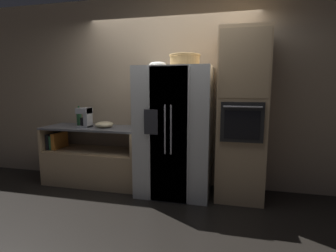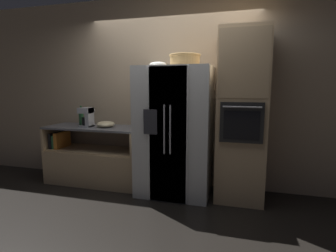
# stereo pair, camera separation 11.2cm
# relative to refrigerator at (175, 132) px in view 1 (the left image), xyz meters

# --- Properties ---
(ground_plane) EXTENTS (20.00, 20.00, 0.00)m
(ground_plane) POSITION_rel_refrigerator_xyz_m (-0.14, -0.01, -0.88)
(ground_plane) COLOR black
(wall_back) EXTENTS (12.00, 0.06, 2.80)m
(wall_back) POSITION_rel_refrigerator_xyz_m (-0.14, 0.40, 0.52)
(wall_back) COLOR tan
(wall_back) RESTS_ON ground_plane
(counter_left) EXTENTS (1.49, 0.60, 0.88)m
(counter_left) POSITION_rel_refrigerator_xyz_m (-1.30, 0.07, -0.56)
(counter_left) COLOR tan
(counter_left) RESTS_ON ground_plane
(refrigerator) EXTENTS (0.99, 0.77, 1.75)m
(refrigerator) POSITION_rel_refrigerator_xyz_m (0.00, 0.00, 0.00)
(refrigerator) COLOR silver
(refrigerator) RESTS_ON ground_plane
(wall_oven) EXTENTS (0.61, 0.69, 2.20)m
(wall_oven) POSITION_rel_refrigerator_xyz_m (0.88, 0.06, 0.23)
(wall_oven) COLOR tan
(wall_oven) RESTS_ON ground_plane
(wicker_basket) EXTENTS (0.40, 0.40, 0.15)m
(wicker_basket) POSITION_rel_refrigerator_xyz_m (0.14, -0.03, 0.96)
(wicker_basket) COLOR tan
(wicker_basket) RESTS_ON refrigerator
(fruit_bowl) EXTENTS (0.22, 0.22, 0.07)m
(fruit_bowl) POSITION_rel_refrigerator_xyz_m (-0.23, -0.03, 0.91)
(fruit_bowl) COLOR white
(fruit_bowl) RESTS_ON refrigerator
(bottle_tall) EXTENTS (0.08, 0.08, 0.30)m
(bottle_tall) POSITION_rel_refrigerator_xyz_m (-1.58, 0.18, 0.14)
(bottle_tall) COLOR #33723F
(bottle_tall) RESTS_ON counter_left
(mixing_bowl) EXTENTS (0.27, 0.27, 0.09)m
(mixing_bowl) POSITION_rel_refrigerator_xyz_m (-1.08, 0.05, 0.05)
(mixing_bowl) COLOR beige
(mixing_bowl) RESTS_ON counter_left
(coffee_maker) EXTENTS (0.18, 0.19, 0.29)m
(coffee_maker) POSITION_rel_refrigerator_xyz_m (-1.37, 0.02, 0.17)
(coffee_maker) COLOR #B2B2B7
(coffee_maker) RESTS_ON counter_left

